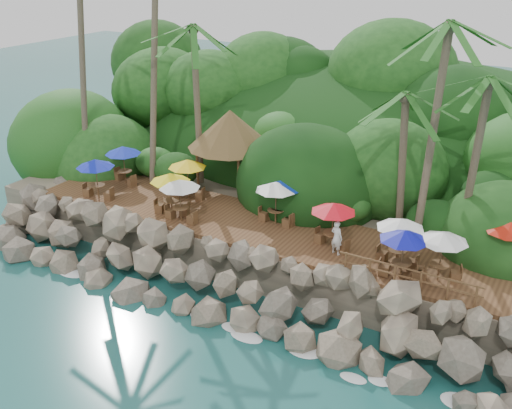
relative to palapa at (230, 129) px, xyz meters
The scene contains 12 objects.
ground 12.13m from the palapa, 68.22° to the right, with size 140.00×140.00×0.00m, color #19514F.
land_base 8.68m from the palapa, 57.07° to the left, with size 32.00×25.20×2.10m, color gray.
jungle_hill 15.30m from the palapa, 73.79° to the left, with size 44.80×28.00×15.40m, color #143811.
seawall 9.98m from the palapa, 63.40° to the right, with size 29.00×4.00×2.30m, color gray, non-canonical shape.
terrace 6.61m from the palapa, 44.58° to the right, with size 26.00×5.00×0.20m, color brown.
jungle_foliage 8.67m from the palapa, 52.24° to the left, with size 44.00×16.00×12.00m, color #143811, non-canonical shape.
foam_line 11.87m from the palapa, 67.61° to the right, with size 25.20×0.80×0.06m.
palms 7.40m from the palapa, 20.28° to the right, with size 28.86×7.34×14.52m.
palapa is the anchor object (origin of this frame).
dining_clusters 6.57m from the palapa, 40.21° to the right, with size 23.60×5.20×2.30m.
railing 14.33m from the palapa, 26.43° to the right, with size 6.10×0.10×1.00m.
waiter 10.36m from the palapa, 28.82° to the right, with size 0.61×0.40×1.67m, color white.
Camera 1 is at (14.09, -18.41, 15.67)m, focal length 42.64 mm.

